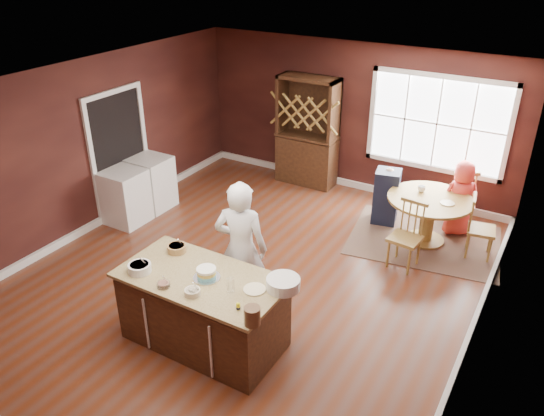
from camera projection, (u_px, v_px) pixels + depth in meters
The scene contains 28 objects.
room_shell at pixel (250, 189), 6.93m from camera, with size 7.00×7.00×7.00m.
window at pixel (437, 124), 8.84m from camera, with size 2.36×0.10×1.66m, color white, non-canonical shape.
doorway at pixel (120, 155), 8.87m from camera, with size 0.08×1.26×2.13m, color white, non-canonical shape.
kitchen_island at pixel (203, 311), 6.12m from camera, with size 1.90×0.99×0.92m.
dining_table at pixel (429, 211), 8.14m from camera, with size 1.29×1.29×0.75m.
baker at pixel (241, 249), 6.46m from camera, with size 0.66×0.43×1.80m, color silver.
layer_cake at pixel (206, 273), 5.85m from camera, with size 0.31×0.31×0.12m, color white, non-canonical shape.
bowl_blue at pixel (140, 268), 5.97m from camera, with size 0.26×0.26×0.10m, color white.
bowl_yellow at pixel (177, 248), 6.35m from camera, with size 0.23×0.23×0.09m, color olive.
bowl_pink at pixel (164, 285), 5.72m from camera, with size 0.15×0.15×0.05m, color silver.
bowl_olive at pixel (193, 292), 5.59m from camera, with size 0.17×0.17×0.06m, color beige.
drinking_glass at pixel (231, 285), 5.62m from camera, with size 0.08×0.08×0.17m, color white.
dinner_plate at pixel (255, 289), 5.68m from camera, with size 0.24×0.24×0.02m, color #FEECCE.
white_tub at pixel (283, 284), 5.68m from camera, with size 0.37×0.37×0.13m, color white.
stoneware_crock at pixel (252, 316), 5.14m from camera, with size 0.16×0.16×0.20m, color brown.
toy_figurine at pixel (238, 306), 5.37m from camera, with size 0.05×0.05×0.08m, color #FFFD14, non-canonical shape.
rug at pixel (424, 240), 8.38m from camera, with size 2.26×1.74×0.01m, color brown.
chair_east at pixel (482, 227), 7.78m from camera, with size 0.41×0.39×0.97m, color brown, non-canonical shape.
chair_south at pixel (405, 236), 7.52m from camera, with size 0.42×0.40×1.01m, color brown, non-canonical shape.
chair_north at pixel (459, 196), 8.65m from camera, with size 0.43×0.41×1.03m, color brown, non-canonical shape.
seated_woman at pixel (460, 198), 8.33m from camera, with size 0.61×0.39×1.24m, color #ED413B.
high_chair at pixel (386, 196), 8.73m from camera, with size 0.39×0.39×0.96m, color black, non-canonical shape.
toddler at pixel (391, 176), 8.62m from camera, with size 0.18×0.14×0.26m, color #8CA5BF, non-canonical shape.
table_plate at pixel (447, 203), 7.87m from camera, with size 0.21×0.21×0.02m, color beige.
table_cup at pixel (422, 189), 8.22m from camera, with size 0.12×0.12×0.09m, color white.
hutch at pixel (307, 132), 9.89m from camera, with size 1.12×0.47×2.06m, color black.
washer at pixel (125, 197), 8.74m from camera, with size 0.63×0.61×0.91m, color silver.
dryer at pixel (152, 183), 9.23m from camera, with size 0.63×0.61×0.92m, color white.
Camera 1 is at (3.43, -5.25, 4.31)m, focal length 35.00 mm.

